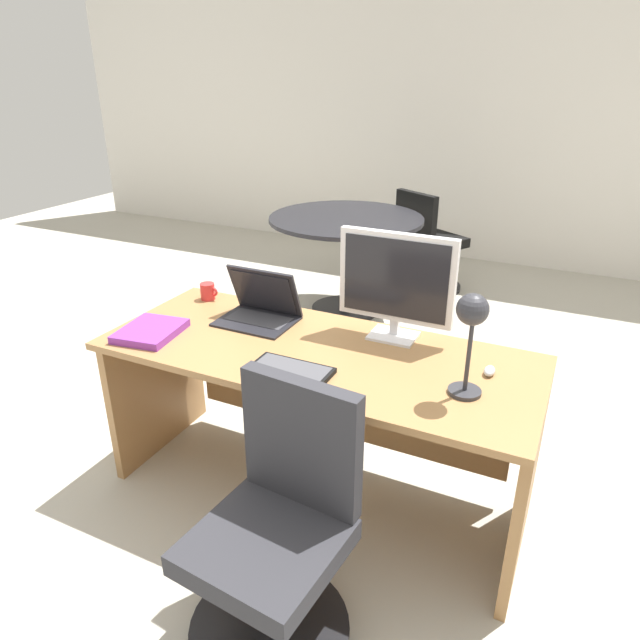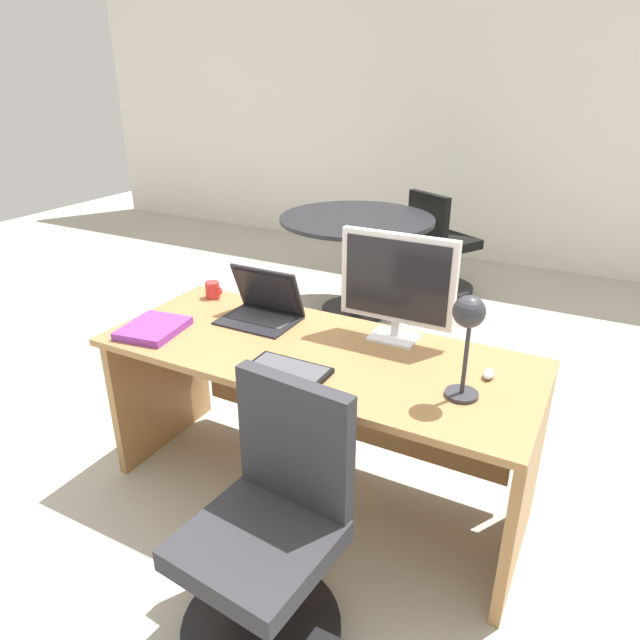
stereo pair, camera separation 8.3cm
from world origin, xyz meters
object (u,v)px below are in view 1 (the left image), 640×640
(keyboard, at_px, (293,370))
(coffee_mug, at_px, (208,291))
(desk_lamp, at_px, (471,323))
(meeting_table, at_px, (346,241))
(meeting_chair_near, at_px, (427,250))
(monitor, at_px, (396,281))
(desk, at_px, (322,390))
(book, at_px, (151,331))
(laptop, at_px, (261,304))
(mouse, at_px, (489,371))
(office_chair, at_px, (277,543))

(keyboard, distance_m, coffee_mug, 0.89)
(desk_lamp, bearing_deg, meeting_table, 122.83)
(desk_lamp, xyz_separation_m, meeting_chair_near, (-0.94, 2.92, -0.66))
(monitor, xyz_separation_m, coffee_mug, (-0.99, 0.02, -0.22))
(desk, height_order, book, book)
(laptop, relative_size, meeting_chair_near, 0.39)
(meeting_table, bearing_deg, monitor, -60.85)
(laptop, xyz_separation_m, book, (-0.35, -0.36, -0.06))
(monitor, distance_m, coffee_mug, 1.01)
(meeting_table, bearing_deg, keyboard, -71.60)
(meeting_chair_near, bearing_deg, coffee_mug, -99.65)
(monitor, xyz_separation_m, keyboard, (-0.25, -0.46, -0.25))
(mouse, height_order, coffee_mug, coffee_mug)
(mouse, bearing_deg, meeting_table, 126.53)
(office_chair, bearing_deg, meeting_table, 108.90)
(mouse, relative_size, coffee_mug, 0.76)
(laptop, distance_m, meeting_table, 1.91)
(coffee_mug, bearing_deg, keyboard, -32.94)
(book, relative_size, coffee_mug, 3.21)
(keyboard, xyz_separation_m, book, (-0.72, 0.03, 0.01))
(desk_lamp, distance_m, office_chair, 0.98)
(laptop, bearing_deg, book, -133.84)
(monitor, bearing_deg, desk, -141.39)
(mouse, xyz_separation_m, meeting_table, (-1.43, 1.93, -0.17))
(desk, height_order, laptop, laptop)
(desk, distance_m, laptop, 0.49)
(desk, distance_m, book, 0.80)
(mouse, relative_size, meeting_chair_near, 0.08)
(mouse, height_order, office_chair, office_chair)
(monitor, xyz_separation_m, laptop, (-0.62, -0.08, -0.19))
(coffee_mug, distance_m, office_chair, 1.38)
(mouse, distance_m, book, 1.44)
(book, bearing_deg, monitor, 24.42)
(meeting_chair_near, bearing_deg, laptop, -91.35)
(desk, relative_size, desk_lamp, 4.63)
(desk, xyz_separation_m, office_chair, (0.18, -0.72, -0.16))
(laptop, height_order, desk_lamp, desk_lamp)
(book, bearing_deg, meeting_table, 90.64)
(keyboard, xyz_separation_m, meeting_chair_near, (-0.31, 3.02, -0.39))
(meeting_table, bearing_deg, meeting_chair_near, 60.84)
(keyboard, bearing_deg, mouse, 24.31)
(book, bearing_deg, mouse, 11.41)
(meeting_table, bearing_deg, coffee_mug, -89.90)
(coffee_mug, distance_m, meeting_chair_near, 2.61)
(coffee_mug, bearing_deg, book, -87.29)
(laptop, relative_size, coffee_mug, 3.56)
(coffee_mug, bearing_deg, mouse, -6.85)
(desk_lamp, bearing_deg, meeting_chair_near, 107.91)
(meeting_chair_near, bearing_deg, keyboard, -84.13)
(coffee_mug, relative_size, meeting_chair_near, 0.11)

